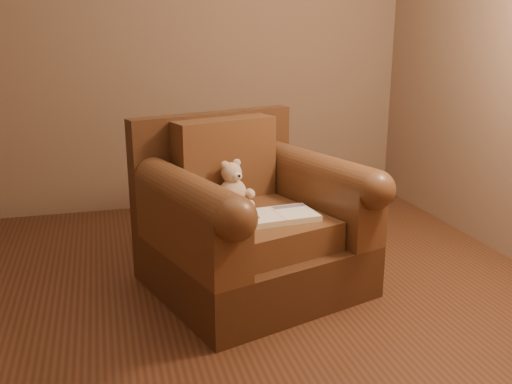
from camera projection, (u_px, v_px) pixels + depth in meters
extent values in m
plane|color=#4F2D1B|center=(229.00, 307.00, 3.20)|extent=(4.00, 4.00, 0.00)
cube|color=#7E634D|center=(173.00, 48.00, 4.68)|extent=(4.00, 0.02, 2.70)
cube|color=#7E634D|center=(476.00, 124.00, 0.97)|extent=(4.00, 0.02, 2.70)
cube|color=#432816|center=(254.00, 262.00, 3.41)|extent=(1.38, 1.34, 0.31)
cube|color=#432816|center=(214.00, 166.00, 3.65)|extent=(1.09, 0.44, 0.69)
cube|color=brown|center=(259.00, 228.00, 3.30)|extent=(0.85, 0.94, 0.17)
cube|color=brown|center=(225.00, 159.00, 3.52)|extent=(0.67, 0.37, 0.50)
cube|color=brown|center=(189.00, 226.00, 3.04)|extent=(0.50, 0.97, 0.36)
cube|color=brown|center=(319.00, 200.00, 3.51)|extent=(0.50, 0.97, 0.36)
cylinder|color=brown|center=(188.00, 194.00, 2.99)|extent=(0.50, 0.97, 0.22)
cylinder|color=brown|center=(320.00, 172.00, 3.46)|extent=(0.50, 0.97, 0.22)
ellipsoid|color=#CCAE8F|center=(233.00, 193.00, 3.40)|extent=(0.17, 0.15, 0.18)
sphere|color=#CCAE8F|center=(231.00, 173.00, 3.37)|extent=(0.12, 0.12, 0.12)
ellipsoid|color=#CCAE8F|center=(225.00, 165.00, 3.34)|extent=(0.05, 0.03, 0.05)
ellipsoid|color=#CCAE8F|center=(237.00, 163.00, 3.39)|extent=(0.05, 0.03, 0.05)
ellipsoid|color=beige|center=(237.00, 176.00, 3.33)|extent=(0.06, 0.04, 0.05)
sphere|color=black|center=(239.00, 176.00, 3.31)|extent=(0.02, 0.02, 0.02)
ellipsoid|color=#CCAE8F|center=(229.00, 198.00, 3.30)|extent=(0.06, 0.11, 0.06)
ellipsoid|color=#CCAE8F|center=(250.00, 193.00, 3.39)|extent=(0.06, 0.11, 0.06)
ellipsoid|color=#CCAE8F|center=(237.00, 207.00, 3.31)|extent=(0.07, 0.11, 0.06)
ellipsoid|color=#CCAE8F|center=(249.00, 204.00, 3.36)|extent=(0.07, 0.11, 0.06)
cube|color=beige|center=(277.00, 216.00, 3.19)|extent=(0.45, 0.30, 0.03)
cube|color=white|center=(260.00, 216.00, 3.15)|extent=(0.23, 0.28, 0.00)
cube|color=white|center=(295.00, 211.00, 3.22)|extent=(0.23, 0.28, 0.00)
cube|color=beige|center=(277.00, 213.00, 3.18)|extent=(0.03, 0.26, 0.00)
cube|color=#0F1638|center=(251.00, 216.00, 3.13)|extent=(0.08, 0.10, 0.00)
cube|color=slate|center=(288.00, 206.00, 3.30)|extent=(0.20, 0.07, 0.00)
cylinder|color=gold|center=(301.00, 251.00, 3.96)|extent=(0.31, 0.31, 0.02)
cylinder|color=gold|center=(302.00, 216.00, 3.89)|extent=(0.03, 0.03, 0.51)
cylinder|color=gold|center=(303.00, 178.00, 3.82)|extent=(0.39, 0.39, 0.02)
cylinder|color=gold|center=(303.00, 180.00, 3.82)|extent=(0.03, 0.03, 0.02)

